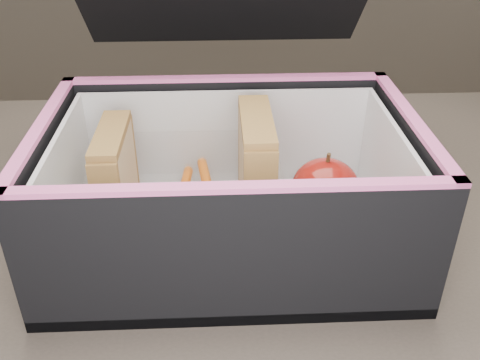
% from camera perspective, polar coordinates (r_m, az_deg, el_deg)
% --- Properties ---
extents(kitchen_table, '(1.20, 0.80, 0.75)m').
position_cam_1_polar(kitchen_table, '(0.57, 3.50, -15.56)').
color(kitchen_table, brown).
rests_on(kitchen_table, ground).
extents(lunch_bag, '(0.33, 0.37, 0.28)m').
position_cam_1_polar(lunch_bag, '(0.50, -1.13, 0.46)').
color(lunch_bag, black).
rests_on(lunch_bag, kitchen_table).
extents(plastic_tub, '(0.17, 0.12, 0.07)m').
position_cam_1_polar(plastic_tub, '(0.51, -5.63, -1.46)').
color(plastic_tub, white).
rests_on(plastic_tub, lunch_bag).
extents(sandwich_left, '(0.03, 0.09, 0.10)m').
position_cam_1_polar(sandwich_left, '(0.51, -13.04, 0.02)').
color(sandwich_left, '#D7B78A').
rests_on(sandwich_left, plastic_tub).
extents(sandwich_right, '(0.03, 0.10, 0.11)m').
position_cam_1_polar(sandwich_right, '(0.50, 1.70, 0.90)').
color(sandwich_right, '#D7B78A').
rests_on(sandwich_right, plastic_tub).
extents(carrot_sticks, '(0.04, 0.13, 0.03)m').
position_cam_1_polar(carrot_sticks, '(0.52, -5.58, -2.77)').
color(carrot_sticks, orange).
rests_on(carrot_sticks, plastic_tub).
extents(paper_napkin, '(0.09, 0.09, 0.01)m').
position_cam_1_polar(paper_napkin, '(0.53, 8.46, -4.23)').
color(paper_napkin, white).
rests_on(paper_napkin, lunch_bag).
extents(red_apple, '(0.07, 0.07, 0.07)m').
position_cam_1_polar(red_apple, '(0.52, 9.08, -0.99)').
color(red_apple, maroon).
rests_on(red_apple, paper_napkin).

